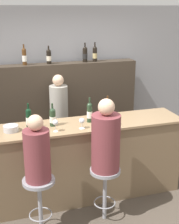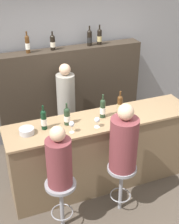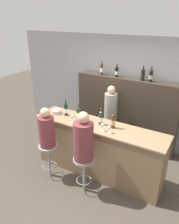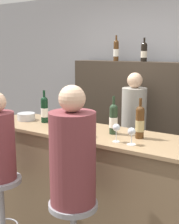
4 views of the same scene
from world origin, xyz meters
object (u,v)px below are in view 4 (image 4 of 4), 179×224
(wine_bottle_counter_1, at_px, (68,114))
(bar_stool_left, at_px, (1,194))
(wine_bottle_counter_3, at_px, (140,122))
(wine_bottle_counter_0, at_px, (44,109))
(wine_glass_1, at_px, (85,125))
(wine_bottle_backbar_0, at_px, (116,50))
(bartender, at_px, (133,143))
(wine_bottle_counter_2, at_px, (113,119))
(wine_glass_3, at_px, (132,133))
(bar_stool_right, at_px, (73,221))
(wine_glass_0, at_px, (54,118))
(wine_glass_2, at_px, (116,129))
(guest_seated_right, at_px, (73,154))
(metal_bowl, at_px, (26,117))
(wine_bottle_backbar_1, at_px, (144,52))

(wine_bottle_counter_1, relative_size, bar_stool_left, 0.43)
(wine_bottle_counter_3, bearing_deg, wine_bottle_counter_0, 180.00)
(wine_bottle_counter_0, relative_size, wine_glass_1, 2.32)
(wine_bottle_backbar_0, xyz_separation_m, bartender, (0.46, -0.38, -1.09))
(wine_bottle_counter_2, xyz_separation_m, wine_bottle_counter_3, (0.25, -0.00, 0.00))
(wine_glass_3, bearing_deg, wine_bottle_counter_1, 165.16)
(wine_bottle_counter_2, relative_size, bar_stool_right, 0.48)
(wine_glass_0, distance_m, wine_glass_3, 0.79)
(wine_bottle_counter_0, bearing_deg, wine_bottle_counter_1, -0.00)
(wine_glass_3, relative_size, bar_stool_right, 0.20)
(bartender, bearing_deg, wine_bottle_backbar_0, 140.36)
(wine_glass_1, bearing_deg, bar_stool_right, -67.14)
(wine_bottle_counter_0, bearing_deg, wine_glass_1, -17.91)
(wine_glass_2, bearing_deg, bartender, 108.43)
(wine_bottle_counter_0, relative_size, wine_bottle_backbar_0, 1.01)
(wine_glass_2, bearing_deg, bar_stool_right, -108.14)
(bar_stool_left, height_order, bartender, bartender)
(wine_glass_1, xyz_separation_m, bar_stool_left, (-0.63, -0.41, -0.65))
(wine_glass_1, bearing_deg, wine_bottle_counter_0, 162.09)
(wine_bottle_backbar_0, height_order, bar_stool_left, wine_bottle_backbar_0)
(wine_bottle_counter_2, distance_m, guest_seated_right, 0.64)
(wine_glass_3, bearing_deg, metal_bowl, 172.40)
(wine_bottle_counter_0, height_order, wine_glass_3, wine_bottle_counter_0)
(wine_bottle_backbar_1, relative_size, wine_glass_0, 1.86)
(metal_bowl, distance_m, bar_stool_right, 1.33)
(wine_bottle_counter_2, height_order, wine_glass_3, wine_bottle_counter_2)
(bar_stool_left, bearing_deg, bartender, 69.58)
(wine_bottle_counter_3, height_order, wine_glass_2, wine_bottle_counter_3)
(wine_glass_2, relative_size, bar_stool_left, 0.21)
(wine_glass_3, bearing_deg, guest_seated_right, -123.32)
(wine_bottle_counter_1, height_order, wine_glass_3, wine_bottle_counter_1)
(wine_bottle_counter_0, relative_size, bartender, 0.21)
(wine_glass_0, xyz_separation_m, bar_stool_left, (-0.29, -0.41, -0.66))
(wine_glass_0, relative_size, guest_seated_right, 0.18)
(wine_glass_0, distance_m, bar_stool_right, 0.94)
(metal_bowl, bearing_deg, wine_bottle_backbar_0, 75.21)
(wine_bottle_backbar_1, relative_size, bartender, 0.18)
(wine_bottle_counter_1, distance_m, guest_seated_right, 0.81)
(wine_bottle_counter_0, relative_size, guest_seated_right, 0.37)
(bar_stool_right, height_order, guest_seated_right, guest_seated_right)
(wine_bottle_counter_2, bearing_deg, wine_bottle_counter_0, 180.00)
(wine_bottle_backbar_0, distance_m, wine_glass_0, 1.63)
(wine_glass_2, distance_m, wine_glass_3, 0.14)
(wine_bottle_counter_2, height_order, wine_glass_0, wine_bottle_counter_2)
(wine_glass_0, bearing_deg, wine_bottle_backbar_1, 81.96)
(wine_glass_0, distance_m, bartender, 1.25)
(wine_bottle_counter_0, bearing_deg, wine_bottle_backbar_0, 84.79)
(wine_glass_1, distance_m, bartender, 1.21)
(bar_stool_right, bearing_deg, wine_glass_2, 71.86)
(wine_bottle_counter_1, bearing_deg, bar_stool_left, -115.82)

